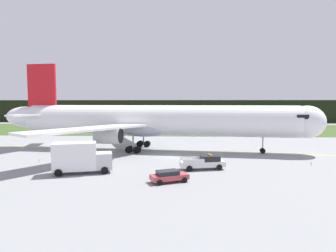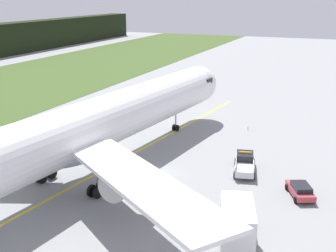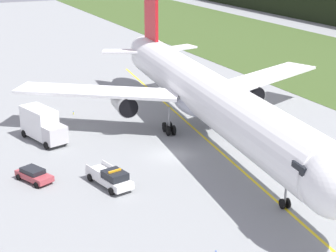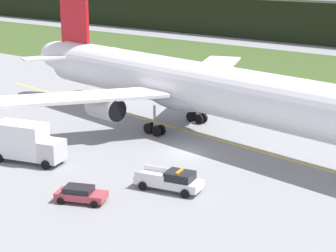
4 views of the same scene
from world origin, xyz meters
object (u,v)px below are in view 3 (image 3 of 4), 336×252
at_px(ops_pickup_truck, 110,177).
at_px(staff_car, 34,174).
at_px(catering_truck, 42,124).
at_px(airliner, 206,95).

height_order(ops_pickup_truck, staff_car, ops_pickup_truck).
xyz_separation_m(catering_truck, staff_car, (11.10, -3.46, -1.29)).
distance_m(airliner, catering_truck, 19.45).
relative_size(airliner, staff_car, 13.26).
distance_m(catering_truck, staff_car, 11.70).
relative_size(ops_pickup_truck, staff_car, 1.37).
xyz_separation_m(ops_pickup_truck, catering_truck, (-15.40, -2.97, 1.08)).
bearing_deg(staff_car, ops_pickup_truck, 56.23).
distance_m(ops_pickup_truck, catering_truck, 15.72).
bearing_deg(ops_pickup_truck, staff_car, -123.77).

